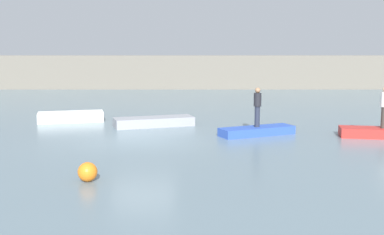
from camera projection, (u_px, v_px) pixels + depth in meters
name	position (u px, v px, depth m)	size (l,w,h in m)	color
ground_plane	(143.00, 140.00, 18.75)	(120.00, 120.00, 0.00)	slate
embankment_wall	(171.00, 72.00, 42.93)	(80.00, 1.20, 3.06)	#666056
rowboat_white	(72.00, 117.00, 23.61)	(3.19, 1.16, 0.50)	white
rowboat_grey	(155.00, 122.00, 22.19)	(3.73, 1.18, 0.43)	gray
rowboat_blue	(258.00, 131.00, 19.90)	(3.30, 0.94, 0.35)	#2B4CAD
rowboat_red	(384.00, 133.00, 19.34)	(3.43, 1.06, 0.39)	red
person_dark_shirt	(258.00, 105.00, 19.74)	(0.32, 0.32, 1.67)	#232838
mooring_buoy	(88.00, 172.00, 12.89)	(0.54, 0.54, 0.54)	orange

